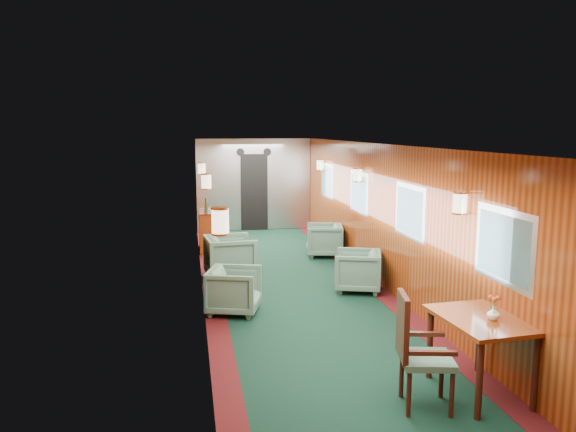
# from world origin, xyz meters

# --- Properties ---
(room) EXTENTS (12.00, 12.10, 2.40)m
(room) POSITION_xyz_m (0.00, 0.00, 1.63)
(room) COLOR black
(room) RESTS_ON ground
(bulkhead) EXTENTS (2.98, 0.17, 2.39)m
(bulkhead) POSITION_xyz_m (0.00, 5.91, 1.18)
(bulkhead) COLOR silver
(bulkhead) RESTS_ON ground
(windows_right) EXTENTS (0.02, 8.60, 0.80)m
(windows_right) POSITION_xyz_m (1.49, 0.25, 1.45)
(windows_right) COLOR silver
(windows_right) RESTS_ON ground
(wall_sconces) EXTENTS (2.97, 7.97, 0.25)m
(wall_sconces) POSITION_xyz_m (0.00, 0.57, 1.79)
(wall_sconces) COLOR beige
(wall_sconces) RESTS_ON ground
(dining_table) EXTENTS (0.82, 1.12, 0.80)m
(dining_table) POSITION_xyz_m (1.15, -3.75, 0.67)
(dining_table) COLOR maroon
(dining_table) RESTS_ON ground
(side_chair) EXTENTS (0.58, 0.61, 1.12)m
(side_chair) POSITION_xyz_m (0.40, -3.90, 0.61)
(side_chair) COLOR #1E473A
(side_chair) RESTS_ON ground
(credenza) EXTENTS (0.31, 0.99, 1.16)m
(credenza) POSITION_xyz_m (-1.34, 3.50, 0.45)
(credenza) COLOR maroon
(credenza) RESTS_ON ground
(flower_vase) EXTENTS (0.13, 0.13, 0.13)m
(flower_vase) POSITION_xyz_m (1.22, -3.83, 0.86)
(flower_vase) COLOR white
(flower_vase) RESTS_ON dining_table
(armchair_left_near) EXTENTS (0.90, 0.89, 0.66)m
(armchair_left_near) POSITION_xyz_m (-1.07, -0.80, 0.33)
(armchair_left_near) COLOR #1E473A
(armchair_left_near) RESTS_ON ground
(armchair_left_far) EXTENTS (0.94, 0.92, 0.78)m
(armchair_left_far) POSITION_xyz_m (-0.98, 1.11, 0.39)
(armchair_left_far) COLOR #1E473A
(armchair_left_far) RESTS_ON ground
(armchair_right_near) EXTENTS (0.93, 0.92, 0.67)m
(armchair_right_near) POSITION_xyz_m (1.02, -0.03, 0.34)
(armchair_right_near) COLOR #1E473A
(armchair_right_near) RESTS_ON ground
(armchair_right_far) EXTENTS (0.87, 0.86, 0.68)m
(armchair_right_far) POSITION_xyz_m (1.08, 2.54, 0.34)
(armchair_right_far) COLOR #1E473A
(armchair_right_far) RESTS_ON ground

